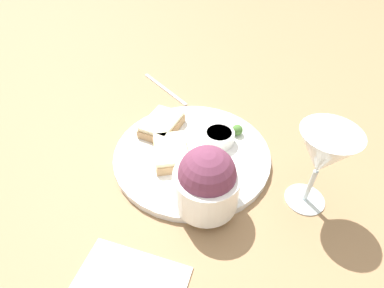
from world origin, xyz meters
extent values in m
plane|color=#93704C|center=(0.00, 0.00, 0.00)|extent=(4.00, 4.00, 0.00)
cylinder|color=white|center=(0.00, 0.00, 0.01)|extent=(0.30, 0.30, 0.01)
cylinder|color=white|center=(0.12, 0.00, 0.05)|extent=(0.10, 0.10, 0.06)
sphere|color=#6B334C|center=(0.12, 0.00, 0.08)|extent=(0.09, 0.09, 0.09)
cylinder|color=white|center=(-0.02, 0.06, 0.03)|extent=(0.06, 0.06, 0.03)
cylinder|color=tan|center=(-0.02, 0.06, 0.04)|extent=(0.05, 0.05, 0.01)
cube|color=tan|center=(-0.08, -0.05, 0.02)|extent=(0.11, 0.10, 0.02)
cube|color=beige|center=(-0.08, -0.05, 0.04)|extent=(0.10, 0.10, 0.01)
cube|color=tan|center=(0.01, -0.04, 0.02)|extent=(0.09, 0.06, 0.02)
cube|color=beige|center=(0.01, -0.04, 0.04)|extent=(0.08, 0.06, 0.01)
cylinder|color=silver|center=(0.14, 0.17, 0.00)|extent=(0.07, 0.07, 0.01)
cylinder|color=silver|center=(0.14, 0.17, 0.04)|extent=(0.01, 0.01, 0.07)
cone|color=silver|center=(0.14, 0.17, 0.11)|extent=(0.09, 0.09, 0.08)
sphere|color=#477533|center=(-0.03, 0.10, 0.03)|extent=(0.02, 0.02, 0.02)
cube|color=silver|center=(-0.25, -0.02, 0.00)|extent=(0.16, 0.09, 0.01)
camera|label=1|loc=(0.40, -0.08, 0.41)|focal=28.00mm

